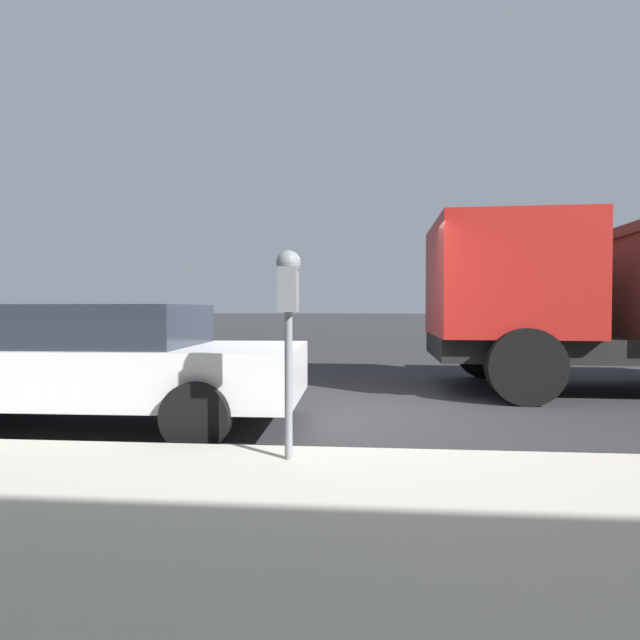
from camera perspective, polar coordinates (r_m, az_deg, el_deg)
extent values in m
plane|color=#2B2B2D|center=(6.45, 3.84, -10.30)|extent=(220.00, 220.00, 0.00)
cylinder|color=gray|center=(3.85, -3.62, -7.49)|extent=(0.06, 0.06, 1.13)
cube|color=gray|center=(3.81, -3.63, 3.48)|extent=(0.20, 0.14, 0.34)
sphere|color=gray|center=(3.82, -3.64, 6.53)|extent=(0.19, 0.19, 0.19)
cube|color=#19389E|center=(3.91, -3.41, 2.80)|extent=(0.01, 0.11, 0.12)
cube|color=black|center=(3.91, -3.41, 4.54)|extent=(0.01, 0.10, 0.08)
cube|color=silver|center=(6.06, -23.98, -5.37)|extent=(1.85, 4.51, 0.57)
cube|color=#232833|center=(6.11, -25.51, -0.51)|extent=(1.60, 2.53, 0.45)
cylinder|color=black|center=(6.44, -9.06, -7.44)|extent=(0.23, 0.64, 0.64)
cylinder|color=black|center=(4.76, -13.94, -10.63)|extent=(0.23, 0.64, 0.64)
cylinder|color=black|center=(7.56, -30.16, -6.30)|extent=(0.23, 0.64, 0.64)
cube|color=#AD1E19|center=(8.49, 20.13, 4.44)|extent=(2.65, 2.24, 1.80)
cylinder|color=black|center=(7.27, 22.45, -4.93)|extent=(0.33, 1.05, 1.04)
cylinder|color=black|center=(9.78, 18.29, -3.30)|extent=(0.33, 1.05, 1.04)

